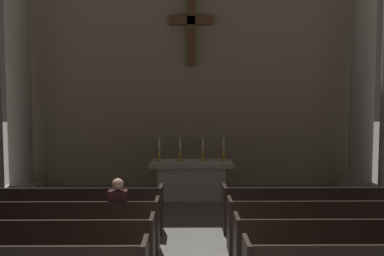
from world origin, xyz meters
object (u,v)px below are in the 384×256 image
at_px(pew_right_row_4, 310,209).
at_px(candlestick_inner_right, 203,154).
at_px(pew_left_row_4, 75,209).
at_px(candlestick_outer_right, 224,154).
at_px(candlestick_outer_left, 159,154).
at_px(candlestick_inner_left, 180,154).
at_px(altar, 192,179).
at_px(lone_worshipper, 119,213).
at_px(pew_left_row_3, 59,226).
at_px(column_left_fourth, 18,64).
at_px(column_right_fourth, 363,64).
at_px(pew_right_row_2, 351,246).
at_px(pew_left_row_2, 37,248).
at_px(pew_right_row_3, 328,225).

bearing_deg(pew_right_row_4, candlestick_inner_right, 125.76).
height_order(pew_left_row_4, candlestick_outer_right, candlestick_outer_right).
distance_m(candlestick_outer_left, candlestick_inner_left, 0.55).
distance_m(altar, lone_worshipper, 4.11).
bearing_deg(pew_right_row_4, pew_left_row_3, -167.04).
distance_m(pew_left_row_4, lone_worshipper, 1.49).
xyz_separation_m(column_left_fourth, column_right_fourth, (9.69, 0.00, 0.00)).
height_order(pew_right_row_2, altar, altar).
xyz_separation_m(pew_left_row_2, pew_left_row_3, (0.00, 1.08, 0.00)).
xyz_separation_m(pew_left_row_2, candlestick_outer_left, (1.50, 5.01, 0.73)).
bearing_deg(pew_right_row_2, altar, 115.13).
xyz_separation_m(candlestick_outer_right, lone_worshipper, (-2.15, -3.89, -0.51)).
bearing_deg(altar, pew_right_row_4, -50.46).
bearing_deg(pew_left_row_3, column_right_fourth, 33.98).
bearing_deg(pew_right_row_3, pew_right_row_4, 90.00).
relative_size(pew_right_row_2, lone_worshipper, 2.65).
relative_size(pew_left_row_2, pew_left_row_3, 1.00).
distance_m(pew_right_row_2, pew_right_row_4, 2.16).
bearing_deg(column_left_fourth, candlestick_outer_right, -9.18).
xyz_separation_m(candlestick_outer_left, candlestick_inner_right, (1.15, 0.00, 0.00)).
bearing_deg(pew_left_row_4, pew_left_row_2, -90.00).
distance_m(column_right_fourth, candlestick_outer_left, 6.26).
relative_size(pew_right_row_2, altar, 1.59).
bearing_deg(column_left_fourth, pew_left_row_3, -62.78).
bearing_deg(altar, column_right_fourth, 10.75).
bearing_deg(lone_worshipper, candlestick_outer_right, 61.03).
height_order(altar, candlestick_outer_right, candlestick_outer_right).
relative_size(pew_right_row_3, column_left_fourth, 0.47).
bearing_deg(candlestick_inner_right, candlestick_inner_left, 180.00).
relative_size(pew_left_row_4, column_left_fourth, 0.47).
distance_m(column_right_fourth, candlestick_inner_right, 5.23).
bearing_deg(candlestick_inner_right, altar, 180.00).
xyz_separation_m(pew_left_row_4, candlestick_inner_right, (2.65, 2.85, 0.73)).
bearing_deg(column_left_fourth, altar, -10.75).
height_order(column_left_fourth, candlestick_inner_right, column_left_fourth).
xyz_separation_m(pew_right_row_2, candlestick_inner_right, (-2.05, 5.01, 0.73)).
bearing_deg(pew_right_row_3, candlestick_outer_left, 129.16).
xyz_separation_m(altar, candlestick_inner_left, (-0.30, 0.00, 0.67)).
relative_size(column_right_fourth, candlestick_outer_left, 11.93).
bearing_deg(candlestick_inner_left, pew_left_row_3, -117.56).
height_order(candlestick_outer_right, lone_worshipper, candlestick_outer_right).
height_order(candlestick_inner_right, candlestick_outer_right, same).
distance_m(pew_left_row_4, column_right_fourth, 8.71).
bearing_deg(candlestick_inner_right, pew_right_row_3, -62.44).
bearing_deg(pew_right_row_3, candlestick_outer_right, 110.91).
bearing_deg(candlestick_inner_right, column_left_fourth, 169.86).
bearing_deg(candlestick_outer_left, pew_right_row_3, -50.84).
xyz_separation_m(column_left_fourth, candlestick_inner_right, (5.15, -0.92, -2.42)).
xyz_separation_m(candlestick_inner_right, candlestick_outer_right, (0.55, 0.00, 0.00)).
xyz_separation_m(candlestick_outer_left, candlestick_outer_right, (1.70, 0.00, 0.00)).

